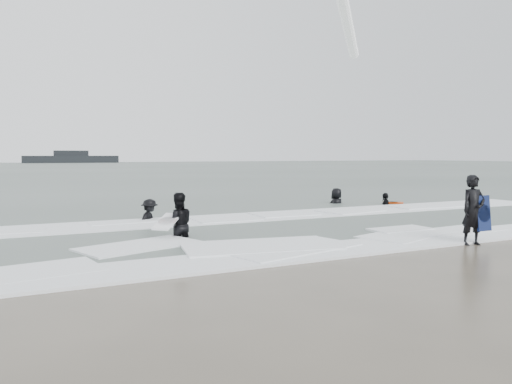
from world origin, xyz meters
name	(u,v)px	position (x,y,z in m)	size (l,w,h in m)	color
ground	(337,245)	(0.00, 0.00, 0.00)	(320.00, 320.00, 0.00)	brown
sea	(65,169)	(0.00, 80.00, 0.06)	(320.00, 320.00, 0.00)	#47544C
surfer_centre	(472,245)	(3.34, -1.50, 0.00)	(0.70, 0.46, 1.91)	black
surfer_wading	(178,238)	(-3.51, 2.93, 0.00)	(0.92, 0.71, 1.89)	black
surfer_breaker	(150,222)	(-3.37, 6.89, 0.00)	(1.08, 0.62, 1.68)	black
surfer_right_near	(385,205)	(8.26, 7.79, 0.00)	(1.03, 0.43, 1.76)	black
surfer_right_far	(337,204)	(6.48, 9.28, 0.00)	(0.95, 0.62, 1.95)	black
surf_foam	(273,226)	(0.00, 3.70, 0.04)	(30.03, 9.06, 0.09)	white
bodyboards	(354,210)	(2.81, 3.03, 0.50)	(13.68, 10.01, 1.25)	#0E1841
vessel_horizon	(71,158)	(7.74, 149.04, 1.38)	(27.21, 4.86, 3.69)	black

